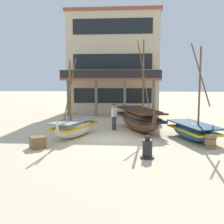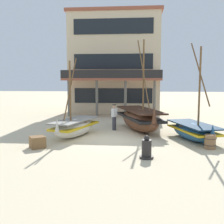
# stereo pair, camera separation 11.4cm
# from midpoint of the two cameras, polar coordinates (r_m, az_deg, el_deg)

# --- Properties ---
(ground_plane) EXTENTS (120.00, 120.00, 0.00)m
(ground_plane) POSITION_cam_midpoint_polar(r_m,az_deg,el_deg) (15.22, -0.14, -5.69)
(ground_plane) COLOR beige
(fishing_boat_near_left) EXTENTS (2.38, 4.01, 4.49)m
(fishing_boat_near_left) POSITION_cam_midpoint_polar(r_m,az_deg,el_deg) (16.01, -7.51, -3.08)
(fishing_boat_near_left) COLOR silver
(fishing_boat_near_left) RESTS_ON ground
(fishing_boat_centre_large) EXTENTS (3.23, 5.40, 5.78)m
(fishing_boat_centre_large) POSITION_cam_midpoint_polar(r_m,az_deg,el_deg) (17.79, 5.92, -1.39)
(fishing_boat_centre_large) COLOR brown
(fishing_boat_centre_large) RESTS_ON ground
(fishing_boat_far_right) EXTENTS (2.55, 4.05, 5.24)m
(fishing_boat_far_right) POSITION_cam_midpoint_polar(r_m,az_deg,el_deg) (15.62, 16.77, -3.73)
(fishing_boat_far_right) COLOR #23517A
(fishing_boat_far_right) RESTS_ON ground
(fisherman_by_hull) EXTENTS (0.39, 0.42, 1.68)m
(fisherman_by_hull) POSITION_cam_midpoint_polar(r_m,az_deg,el_deg) (17.79, 0.64, -1.14)
(fisherman_by_hull) COLOR #33333D
(fisherman_by_hull) RESTS_ON ground
(capstan_winch) EXTENTS (0.59, 0.59, 0.97)m
(capstan_winch) POSITION_cam_midpoint_polar(r_m,az_deg,el_deg) (11.67, 7.46, -7.66)
(capstan_winch) COLOR black
(capstan_winch) RESTS_ON ground
(wooden_barrel) EXTENTS (0.56, 0.56, 0.70)m
(wooden_barrel) POSITION_cam_midpoint_polar(r_m,az_deg,el_deg) (13.93, 19.91, -5.80)
(wooden_barrel) COLOR olive
(wooden_barrel) RESTS_ON ground
(cargo_crate) EXTENTS (0.94, 0.94, 0.56)m
(cargo_crate) POSITION_cam_midpoint_polar(r_m,az_deg,el_deg) (13.77, -14.97, -6.06)
(cargo_crate) COLOR brown
(cargo_crate) RESTS_ON ground
(harbor_building_main) EXTENTS (9.13, 8.86, 9.87)m
(harbor_building_main) POSITION_cam_midpoint_polar(r_m,az_deg,el_deg) (29.16, 0.90, 10.01)
(harbor_building_main) COLOR beige
(harbor_building_main) RESTS_ON ground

